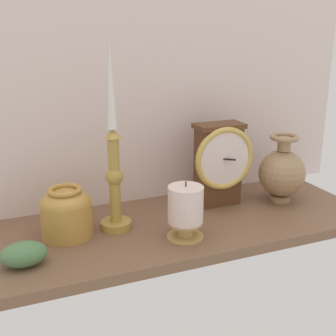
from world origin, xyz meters
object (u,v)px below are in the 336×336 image
(mantel_clock, at_px, (219,163))
(brass_vase_bulbous, at_px, (282,172))
(pillar_candle_front, at_px, (188,209))
(brass_vase_jar, at_px, (66,212))
(candlestick_tall_left, at_px, (114,168))

(mantel_clock, xyz_separation_m, brass_vase_bulbous, (0.17, -0.04, -0.03))
(pillar_candle_front, bearing_deg, mantel_clock, 42.57)
(brass_vase_bulbous, bearing_deg, brass_vase_jar, 179.50)
(brass_vase_bulbous, height_order, brass_vase_jar, brass_vase_bulbous)
(candlestick_tall_left, relative_size, pillar_candle_front, 3.29)
(mantel_clock, bearing_deg, brass_vase_jar, -174.94)
(mantel_clock, bearing_deg, brass_vase_bulbous, -13.66)
(candlestick_tall_left, height_order, brass_vase_jar, candlestick_tall_left)
(candlestick_tall_left, bearing_deg, brass_vase_jar, 177.70)
(candlestick_tall_left, relative_size, brass_vase_bulbous, 2.37)
(brass_vase_jar, bearing_deg, mantel_clock, 5.06)
(mantel_clock, distance_m, candlestick_tall_left, 0.30)
(candlestick_tall_left, xyz_separation_m, pillar_candle_front, (0.14, -0.10, -0.08))
(brass_vase_bulbous, relative_size, pillar_candle_front, 1.39)
(brass_vase_bulbous, xyz_separation_m, brass_vase_jar, (-0.57, 0.01, -0.02))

